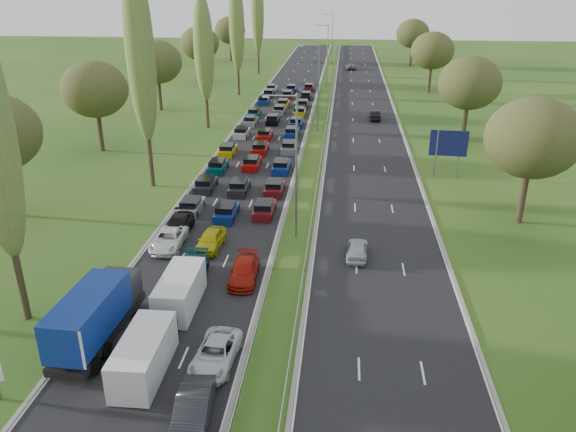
% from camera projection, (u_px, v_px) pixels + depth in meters
% --- Properties ---
extents(ground, '(260.00, 260.00, 0.00)m').
position_uv_depth(ground, '(318.00, 129.00, 81.14)').
color(ground, '#224917').
rests_on(ground, ground).
extents(near_carriageway, '(10.50, 215.00, 0.04)m').
position_uv_depth(near_carriageway, '(274.00, 123.00, 84.05)').
color(near_carriageway, black).
rests_on(near_carriageway, ground).
extents(far_carriageway, '(10.50, 215.00, 0.04)m').
position_uv_depth(far_carriageway, '(365.00, 126.00, 82.81)').
color(far_carriageway, black).
rests_on(far_carriageway, ground).
extents(central_reservation, '(2.36, 215.00, 0.32)m').
position_uv_depth(central_reservation, '(319.00, 121.00, 83.22)').
color(central_reservation, gray).
rests_on(central_reservation, ground).
extents(lamp_columns, '(0.18, 140.18, 12.00)m').
position_uv_depth(lamp_columns, '(318.00, 89.00, 76.97)').
color(lamp_columns, gray).
rests_on(lamp_columns, ground).
extents(poplar_row, '(2.80, 127.80, 22.44)m').
position_uv_depth(poplar_row, '(182.00, 48.00, 66.94)').
color(poplar_row, '#2D2116').
rests_on(poplar_row, ground).
extents(woodland_left, '(8.00, 166.00, 11.10)m').
position_uv_depth(woodland_left, '(83.00, 95.00, 64.66)').
color(woodland_left, '#2D2116').
rests_on(woodland_left, ground).
extents(woodland_right, '(8.00, 153.00, 11.10)m').
position_uv_depth(woodland_right, '(484.00, 96.00, 64.14)').
color(woodland_right, '#2D2116').
rests_on(woodland_right, ground).
extents(traffic_queue_fill, '(9.12, 67.18, 0.80)m').
position_uv_depth(traffic_queue_fill, '(270.00, 128.00, 79.44)').
color(traffic_queue_fill, slate).
rests_on(traffic_queue_fill, ground).
extents(near_car_2, '(2.35, 4.97, 1.37)m').
position_uv_depth(near_car_2, '(169.00, 239.00, 45.13)').
color(near_car_2, silver).
rests_on(near_car_2, near_carriageway).
extents(near_car_3, '(2.17, 5.09, 1.46)m').
position_uv_depth(near_car_3, '(178.00, 226.00, 47.42)').
color(near_car_3, black).
rests_on(near_car_3, near_carriageway).
extents(near_car_7, '(2.23, 5.26, 1.51)m').
position_uv_depth(near_car_7, '(189.00, 272.00, 39.93)').
color(near_car_7, '#054551').
rests_on(near_car_7, near_carriageway).
extents(near_car_8, '(2.03, 4.42, 1.47)m').
position_uv_depth(near_car_8, '(211.00, 240.00, 44.92)').
color(near_car_8, '#B1AA0B').
rests_on(near_car_8, near_carriageway).
extents(near_car_9, '(1.97, 4.77, 1.54)m').
position_uv_depth(near_car_9, '(193.00, 410.00, 27.14)').
color(near_car_9, black).
rests_on(near_car_9, near_carriageway).
extents(near_car_10, '(2.52, 4.91, 1.32)m').
position_uv_depth(near_car_10, '(216.00, 354.00, 31.41)').
color(near_car_10, silver).
rests_on(near_car_10, near_carriageway).
extents(near_car_11, '(2.04, 4.75, 1.36)m').
position_uv_depth(near_car_11, '(244.00, 271.00, 40.19)').
color(near_car_11, maroon).
rests_on(near_car_11, near_carriageway).
extents(far_car_0, '(1.84, 4.08, 1.36)m').
position_uv_depth(far_car_0, '(357.00, 249.00, 43.50)').
color(far_car_0, '#A8ADB2').
rests_on(far_car_0, far_carriageway).
extents(far_car_1, '(1.53, 4.21, 1.38)m').
position_uv_depth(far_car_1, '(375.00, 115.00, 85.95)').
color(far_car_1, black).
rests_on(far_car_1, far_carriageway).
extents(far_car_2, '(2.56, 5.00, 1.35)m').
position_uv_depth(far_car_2, '(351.00, 66.00, 133.60)').
color(far_car_2, slate).
rests_on(far_car_2, far_carriageway).
extents(blue_lorry, '(2.38, 8.57, 3.62)m').
position_uv_depth(blue_lorry, '(97.00, 314.00, 32.95)').
color(blue_lorry, black).
rests_on(blue_lorry, near_carriageway).
extents(white_van_front, '(2.22, 5.67, 2.28)m').
position_uv_depth(white_van_front, '(145.00, 353.00, 30.69)').
color(white_van_front, silver).
rests_on(white_van_front, near_carriageway).
extents(white_van_rear, '(2.23, 5.68, 2.28)m').
position_uv_depth(white_van_rear, '(181.00, 289.00, 36.96)').
color(white_van_rear, silver).
rests_on(white_van_rear, near_carriageway).
extents(direction_sign, '(4.00, 0.36, 5.20)m').
position_uv_depth(direction_sign, '(449.00, 145.00, 60.00)').
color(direction_sign, gray).
rests_on(direction_sign, ground).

